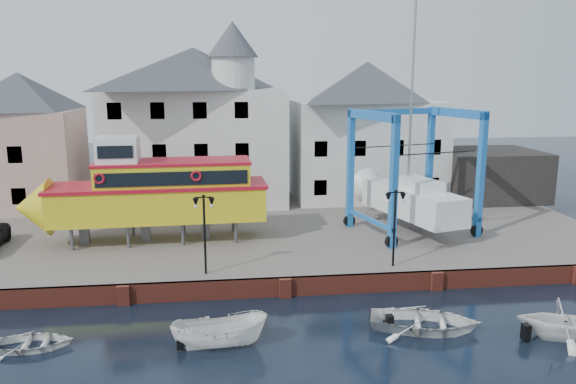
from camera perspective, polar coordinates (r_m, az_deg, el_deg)
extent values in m
plane|color=black|center=(29.09, -0.29, -10.61)|extent=(140.00, 140.00, 0.00)
cube|color=#6D635E|center=(39.30, -2.16, -3.86)|extent=(44.00, 22.00, 1.00)
cube|color=maroon|center=(29.02, -0.32, -9.60)|extent=(44.00, 0.25, 1.00)
cube|color=maroon|center=(29.11, -16.38, -10.04)|extent=(0.60, 0.36, 1.00)
cube|color=maroon|center=(28.86, -0.28, -9.73)|extent=(0.60, 0.36, 1.00)
cube|color=maroon|center=(30.77, 14.86, -8.75)|extent=(0.60, 0.36, 1.00)
cube|color=tan|center=(47.56, -25.16, 3.00)|extent=(8.00, 7.00, 7.50)
pyramid|color=#41454B|center=(47.16, -25.70, 9.19)|extent=(8.00, 7.00, 2.80)
cube|color=black|center=(44.52, -25.66, -0.39)|extent=(1.00, 0.08, 1.20)
cube|color=black|center=(44.05, -26.00, 3.43)|extent=(1.00, 0.08, 1.20)
cube|color=silver|center=(45.61, -9.30, 4.58)|extent=(14.00, 8.00, 9.00)
pyramid|color=#41454B|center=(45.27, -9.56, 12.26)|extent=(14.00, 8.00, 3.20)
cube|color=black|center=(42.77, -16.75, -0.18)|extent=(1.00, 0.08, 1.20)
cube|color=black|center=(42.36, -12.75, -0.08)|extent=(1.00, 0.08, 1.20)
cube|color=black|center=(42.15, -8.69, 0.02)|extent=(1.00, 0.08, 1.20)
cube|color=black|center=(42.16, -4.62, 0.12)|extent=(1.00, 0.08, 1.20)
cube|color=black|center=(42.28, -16.99, 3.81)|extent=(1.00, 0.08, 1.20)
cube|color=black|center=(41.86, -12.94, 3.95)|extent=(1.00, 0.08, 1.20)
cube|color=black|center=(41.65, -8.82, 4.07)|extent=(1.00, 0.08, 1.20)
cube|color=black|center=(41.66, -4.68, 4.17)|extent=(1.00, 0.08, 1.20)
cube|color=black|center=(42.00, -17.24, 7.86)|extent=(1.00, 0.08, 1.20)
cube|color=black|center=(41.57, -13.13, 8.04)|extent=(1.00, 0.08, 1.20)
cube|color=black|center=(41.37, -8.95, 8.19)|extent=(1.00, 0.08, 1.20)
cube|color=black|center=(41.37, -4.75, 8.29)|extent=(1.00, 0.08, 1.20)
cylinder|color=silver|center=(42.84, -5.58, 11.87)|extent=(3.20, 3.20, 2.40)
cone|color=#41454B|center=(42.92, -5.65, 15.21)|extent=(3.80, 3.80, 2.60)
cube|color=silver|center=(47.69, 7.84, 4.33)|extent=(12.00, 8.00, 8.00)
pyramid|color=#41454B|center=(47.31, 8.04, 11.07)|extent=(12.00, 8.00, 3.20)
cube|color=black|center=(43.29, 3.31, 0.45)|extent=(1.00, 0.08, 1.20)
cube|color=black|center=(43.92, 7.17, 0.54)|extent=(1.00, 0.08, 1.20)
cube|color=black|center=(44.74, 10.90, 0.62)|extent=(1.00, 0.08, 1.20)
cube|color=black|center=(45.74, 14.48, 0.70)|extent=(1.00, 0.08, 1.20)
cube|color=black|center=(42.81, 3.36, 4.39)|extent=(1.00, 0.08, 1.20)
cube|color=black|center=(43.44, 7.27, 4.42)|extent=(1.00, 0.08, 1.20)
cube|color=black|center=(44.27, 11.05, 4.44)|extent=(1.00, 0.08, 1.20)
cube|color=black|center=(45.28, 14.67, 4.43)|extent=(1.00, 0.08, 1.20)
cube|color=black|center=(49.66, 19.61, 1.71)|extent=(8.00, 7.00, 4.00)
cylinder|color=black|center=(29.08, -8.45, -4.48)|extent=(0.12, 0.12, 4.00)
cube|color=black|center=(28.58, -8.58, -0.53)|extent=(0.90, 0.06, 0.06)
sphere|color=black|center=(28.57, -8.58, -0.40)|extent=(0.16, 0.16, 0.16)
cone|color=black|center=(28.66, -9.36, -1.08)|extent=(0.32, 0.32, 0.45)
sphere|color=white|center=(28.70, -9.35, -1.43)|extent=(0.18, 0.18, 0.18)
cone|color=black|center=(28.63, -7.76, -1.04)|extent=(0.32, 0.32, 0.45)
sphere|color=white|center=(28.67, -7.75, -1.39)|extent=(0.18, 0.18, 0.18)
cylinder|color=black|center=(30.46, 10.74, -3.82)|extent=(0.12, 0.12, 4.00)
cube|color=black|center=(29.98, 10.89, -0.04)|extent=(0.90, 0.06, 0.06)
sphere|color=black|center=(29.97, 10.89, 0.09)|extent=(0.16, 0.16, 0.16)
cone|color=black|center=(29.92, 10.14, -0.56)|extent=(0.32, 0.32, 0.45)
sphere|color=white|center=(29.96, 10.13, -0.90)|extent=(0.18, 0.18, 0.18)
cone|color=black|center=(30.16, 11.59, -0.52)|extent=(0.32, 0.32, 0.45)
sphere|color=white|center=(30.20, 11.58, -0.86)|extent=(0.18, 0.18, 0.18)
cylinder|color=#59595E|center=(35.29, -21.10, -4.48)|extent=(0.21, 0.21, 1.37)
cylinder|color=#59595E|center=(37.71, -20.31, -3.41)|extent=(0.21, 0.21, 1.37)
cylinder|color=#59595E|center=(34.75, -15.92, -4.38)|extent=(0.21, 0.21, 1.37)
cylinder|color=#59595E|center=(37.20, -15.48, -3.29)|extent=(0.21, 0.21, 1.37)
cylinder|color=#59595E|center=(34.50, -10.63, -4.24)|extent=(0.21, 0.21, 1.37)
cylinder|color=#59595E|center=(36.97, -10.54, -3.16)|extent=(0.21, 0.21, 1.37)
cylinder|color=#59595E|center=(34.54, -5.31, -4.06)|extent=(0.21, 0.21, 1.37)
cylinder|color=#59595E|center=(37.01, -5.58, -2.99)|extent=(0.21, 0.21, 1.37)
cube|color=#59595E|center=(36.41, -19.99, -3.91)|extent=(0.56, 0.48, 1.37)
cube|color=#59595E|center=(35.88, -14.24, -3.78)|extent=(0.56, 0.48, 1.37)
cube|color=#59595E|center=(35.71, -8.38, -3.61)|extent=(0.56, 0.48, 1.37)
cube|color=yellow|center=(35.40, -12.91, -1.10)|extent=(12.91, 3.94, 2.01)
cone|color=yellow|center=(36.67, -24.52, -1.43)|extent=(2.14, 3.54, 3.47)
cube|color=#B01022|center=(35.17, -12.99, 0.64)|extent=(13.19, 4.10, 0.20)
cube|color=yellow|center=(35.01, -11.54, 1.72)|extent=(9.25, 3.44, 1.46)
cube|color=black|center=(33.44, -11.65, 1.33)|extent=(8.77, 0.38, 0.82)
cube|color=black|center=(36.56, -11.45, 2.21)|extent=(8.77, 0.38, 0.82)
cube|color=#B01022|center=(34.88, -11.60, 3.03)|extent=(9.43, 3.54, 0.16)
cube|color=white|center=(35.07, -16.88, 4.05)|extent=(2.46, 2.46, 1.66)
cube|color=black|center=(33.86, -17.16, 3.90)|extent=(2.00, 0.13, 0.73)
torus|color=#B01022|center=(33.82, -18.64, 1.30)|extent=(0.64, 0.15, 0.64)
torus|color=#B01022|center=(33.33, -9.31, 1.62)|extent=(0.64, 0.15, 0.64)
cube|color=#2260B2|center=(33.20, 10.69, 0.90)|extent=(0.48, 0.48, 7.87)
cylinder|color=black|center=(34.03, 10.47, -4.96)|extent=(0.83, 0.48, 0.79)
cube|color=#2260B2|center=(37.61, 6.36, 2.29)|extent=(0.48, 0.48, 7.87)
cylinder|color=black|center=(38.35, 6.24, -2.93)|extent=(0.83, 0.48, 0.79)
cube|color=#2260B2|center=(37.02, 18.97, 1.57)|extent=(0.48, 0.48, 7.87)
cylinder|color=black|center=(37.77, 18.62, -3.72)|extent=(0.83, 0.48, 0.79)
cube|color=#2260B2|center=(41.02, 14.18, 2.79)|extent=(0.48, 0.48, 7.87)
cylinder|color=black|center=(41.70, 13.93, -2.02)|extent=(0.83, 0.48, 0.79)
cube|color=#2260B2|center=(34.93, 8.57, 7.69)|extent=(1.88, 5.52, 0.55)
cube|color=#2260B2|center=(35.97, 8.26, -2.77)|extent=(1.77, 5.49, 0.24)
cube|color=#2260B2|center=(38.58, 16.77, 7.70)|extent=(1.88, 5.52, 0.55)
cube|color=#2260B2|center=(39.53, 16.22, -1.80)|extent=(1.77, 5.49, 0.24)
cube|color=#2260B2|center=(38.82, 10.64, 8.02)|extent=(6.61, 2.18, 0.39)
cube|color=white|center=(37.45, 12.49, -0.93)|extent=(4.75, 8.82, 1.80)
cone|color=white|center=(41.56, 8.56, 0.46)|extent=(2.97, 2.43, 2.59)
cube|color=#59595E|center=(37.75, 12.40, -2.85)|extent=(0.80, 2.02, 0.79)
cube|color=white|center=(36.76, 13.07, 0.77)|extent=(2.64, 3.73, 0.67)
cylinder|color=#99999E|center=(37.05, 12.47, 10.00)|extent=(0.20, 0.20, 12.37)
cube|color=black|center=(35.25, 14.61, 3.84)|extent=(5.96, 1.76, 0.05)
cube|color=black|center=(38.53, 10.99, 4.65)|extent=(5.96, 1.76, 0.05)
imported|color=white|center=(24.32, -6.92, -15.41)|extent=(4.08, 1.71, 1.55)
imported|color=white|center=(26.40, 13.66, -13.39)|extent=(5.62, 4.69, 1.00)
imported|color=white|center=(27.47, 25.92, -13.26)|extent=(4.47, 4.18, 1.90)
imported|color=white|center=(26.35, -24.58, -14.21)|extent=(3.42, 2.50, 0.69)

